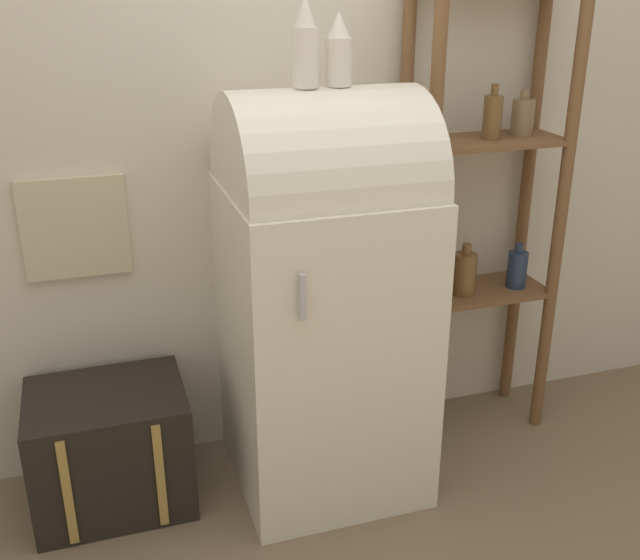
# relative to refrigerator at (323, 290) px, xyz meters

# --- Properties ---
(ground_plane) EXTENTS (12.00, 12.00, 0.00)m
(ground_plane) POSITION_rel_refrigerator_xyz_m (0.00, -0.21, -0.78)
(ground_plane) COLOR #7A664C
(wall_back) EXTENTS (7.00, 0.09, 2.70)m
(wall_back) POSITION_rel_refrigerator_xyz_m (-0.01, 0.36, 0.57)
(wall_back) COLOR beige
(wall_back) RESTS_ON ground_plane
(refrigerator) EXTENTS (0.67, 0.71, 1.49)m
(refrigerator) POSITION_rel_refrigerator_xyz_m (0.00, 0.00, 0.00)
(refrigerator) COLOR silver
(refrigerator) RESTS_ON ground_plane
(suitcase_trunk) EXTENTS (0.56, 0.45, 0.45)m
(suitcase_trunk) POSITION_rel_refrigerator_xyz_m (-0.79, 0.08, -0.55)
(suitcase_trunk) COLOR black
(suitcase_trunk) RESTS_ON ground_plane
(shelf_unit) EXTENTS (0.62, 0.30, 1.87)m
(shelf_unit) POSITION_rel_refrigerator_xyz_m (0.72, 0.16, 0.26)
(shelf_unit) COLOR brown
(shelf_unit) RESTS_ON ground_plane
(vase_left) EXTENTS (0.08, 0.08, 0.28)m
(vase_left) POSITION_rel_refrigerator_xyz_m (-0.06, -0.00, 0.85)
(vase_left) COLOR silver
(vase_left) RESTS_ON refrigerator
(vase_center) EXTENTS (0.09, 0.09, 0.23)m
(vase_center) POSITION_rel_refrigerator_xyz_m (0.05, 0.01, 0.82)
(vase_center) COLOR silver
(vase_center) RESTS_ON refrigerator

